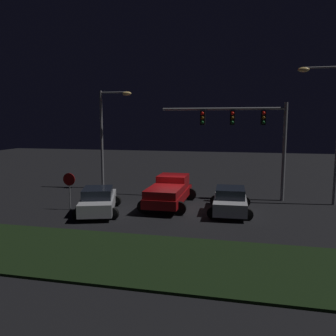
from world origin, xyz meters
name	(u,v)px	position (x,y,z in m)	size (l,w,h in m)	color
ground_plane	(175,208)	(0.00, 0.00, 0.00)	(80.00, 80.00, 0.00)	black
grass_median	(134,257)	(0.00, -8.00, 0.05)	(24.69, 5.00, 0.10)	black
pickup_truck	(170,190)	(-0.45, 0.50, 1.00)	(2.89, 5.41, 1.80)	maroon
car_sedan	(98,200)	(-4.09, -2.14, 0.74)	(3.32, 4.74, 1.51)	#B7B7BC
car_sedan_far	(230,200)	(3.33, -0.40, 0.74)	(2.59, 4.47, 1.51)	#B7B7BC
traffic_signal_gantry	(247,127)	(4.17, 3.48, 4.90)	(8.32, 0.56, 6.50)	slate
street_lamp_left	(108,127)	(-6.33, 4.97, 4.83)	(2.58, 0.44, 7.60)	slate
street_lamp_right	(330,119)	(9.18, 2.94, 5.42)	(2.65, 0.44, 8.68)	slate
stop_sign	(69,184)	(-6.06, -1.81, 1.56)	(0.76, 0.08, 2.23)	slate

